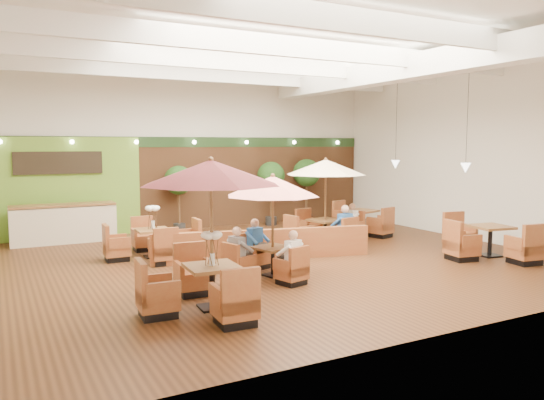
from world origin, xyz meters
TOP-DOWN VIEW (x-y plane):
  - room at (0.25, 1.22)m, footprint 14.04×14.00m
  - service_counter at (-4.40, 5.10)m, footprint 3.00×0.75m
  - booth_divider at (-0.14, 0.12)m, footprint 5.63×1.46m
  - table_0 at (-2.87, -3.05)m, footprint 2.63×2.71m
  - table_1 at (-0.76, -1.45)m, footprint 2.25×2.37m
  - table_2 at (2.49, 1.24)m, footprint 2.60×2.60m
  - table_3 at (-2.56, 1.81)m, footprint 2.54×2.54m
  - table_4 at (5.09, -2.28)m, footprint 1.97×2.87m
  - table_5 at (4.71, 2.36)m, footprint 1.09×2.76m
  - topiary_0 at (-0.72, 5.30)m, footprint 0.97×0.97m
  - topiary_1 at (2.79, 5.30)m, footprint 1.01×1.01m
  - topiary_2 at (4.32, 5.30)m, footprint 1.04×1.04m
  - diner_0 at (-0.71, -2.29)m, footprint 0.39×0.36m
  - diner_1 at (-0.71, -0.60)m, footprint 0.41×0.37m
  - diner_2 at (-1.55, -1.45)m, footprint 0.35×0.40m
  - diner_3 at (2.49, 0.29)m, footprint 0.42×0.36m
  - diner_4 at (3.43, 1.24)m, footprint 0.27×0.35m

SIDE VIEW (x-z plane):
  - table_5 at x=4.71m, z-range -0.12..0.87m
  - table_4 at x=5.09m, z-range -0.13..0.91m
  - booth_divider at x=-0.14m, z-range 0.00..0.79m
  - table_3 at x=-2.56m, z-range -0.34..1.19m
  - service_counter at x=-4.40m, z-range -0.01..1.17m
  - diner_0 at x=-0.71m, z-range 0.37..1.08m
  - diner_4 at x=3.43m, z-range 0.37..1.09m
  - diner_2 at x=-1.55m, z-range 0.37..1.10m
  - diner_1 at x=-0.71m, z-range 0.37..1.10m
  - diner_3 at x=2.49m, z-range 0.36..1.17m
  - topiary_0 at x=-0.72m, z-range 0.55..2.81m
  - table_1 at x=-0.76m, z-range 0.52..2.85m
  - topiary_1 at x=2.79m, z-range 0.57..2.91m
  - table_2 at x=2.49m, z-range 0.47..3.06m
  - topiary_2 at x=4.32m, z-range 0.59..3.01m
  - table_0 at x=-2.87m, z-range 0.58..3.34m
  - room at x=0.25m, z-range 0.87..6.39m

